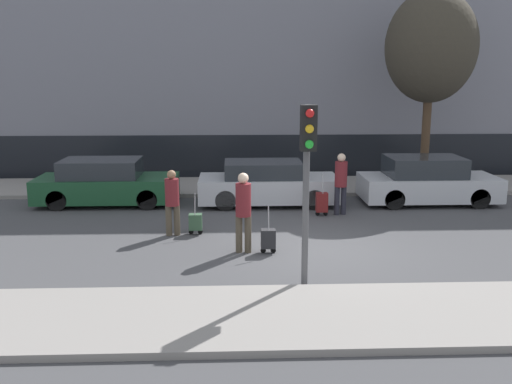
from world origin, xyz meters
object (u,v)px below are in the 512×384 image
parked_car_0 (106,183)px  traffic_light (307,159)px  pedestrian_right (341,180)px  trolley_right (322,202)px  pedestrian_left (172,199)px  pedestrian_center (243,207)px  trolley_left (195,222)px  parked_car_2 (427,182)px  bare_tree_near_crossing (431,47)px  parked_bicycle (269,175)px  trolley_center (268,239)px  parked_car_1 (267,184)px

parked_car_0 → traffic_light: (5.15, -7.09, 1.77)m
pedestrian_right → trolley_right: bearing=-179.9°
pedestrian_left → pedestrian_center: pedestrian_center is taller
trolley_right → trolley_left: bearing=-153.2°
parked_car_2 → parked_car_0: bearing=178.5°
parked_car_0 → bare_tree_near_crossing: 11.15m
trolley_left → parked_bicycle: 5.88m
parked_car_2 → traffic_light: bearing=-123.8°
bare_tree_near_crossing → pedestrian_center: bearing=-133.4°
parked_car_0 → parked_bicycle: parked_car_0 is taller
pedestrian_right → bare_tree_near_crossing: size_ratio=0.27×
pedestrian_center → trolley_center: pedestrian_center is taller
parked_car_0 → trolley_center: (4.60, -4.97, -0.32)m
parked_car_1 → trolley_center: 4.78m
parked_bicycle → trolley_left: bearing=-111.5°
parked_car_2 → pedestrian_right: size_ratio=2.35×
pedestrian_right → trolley_right: (-0.54, -0.12, -0.60)m
trolley_right → parked_bicycle: trolley_right is taller
trolley_right → pedestrian_left: bearing=-155.7°
parked_bicycle → traffic_light: bearing=-89.4°
parked_bicycle → pedestrian_left: bearing=-116.0°
pedestrian_center → trolley_center: (0.55, -0.07, -0.70)m
trolley_left → bare_tree_near_crossing: bare_tree_near_crossing is taller
parked_car_2 → trolley_right: bearing=-157.2°
parked_car_0 → pedestrian_center: (4.06, -4.90, 0.38)m
pedestrian_left → parked_bicycle: pedestrian_left is taller
parked_car_0 → parked_car_2: bearing=-1.5°
bare_tree_near_crossing → parked_car_1: bearing=-161.0°
pedestrian_left → pedestrian_center: size_ratio=0.90×
trolley_left → pedestrian_right: bearing=25.0°
parked_car_0 → pedestrian_right: (6.83, -1.58, 0.34)m
trolley_right → traffic_light: bearing=-101.9°
trolley_center → trolley_right: 3.69m
parked_car_2 → pedestrian_center: 7.34m
trolley_left → pedestrian_center: size_ratio=0.59×
pedestrian_center → bare_tree_near_crossing: size_ratio=0.28×
traffic_light → parked_car_1: bearing=92.4°
parked_car_1 → trolley_right: parked_car_1 is taller
trolley_left → traffic_light: size_ratio=0.31×
parked_car_0 → parked_car_1: bearing=-2.5°
pedestrian_center → bare_tree_near_crossing: bare_tree_near_crossing is taller
pedestrian_center → pedestrian_right: 4.33m
trolley_left → trolley_right: bearing=26.8°
parked_car_1 → pedestrian_center: (-0.81, -4.69, 0.40)m
parked_car_0 → parked_car_2: (9.73, -0.26, 0.02)m
trolley_left → bare_tree_near_crossing: 9.94m
parked_car_2 → pedestrian_right: pedestrian_right is taller
parked_car_1 → pedestrian_right: pedestrian_right is taller
pedestrian_center → traffic_light: size_ratio=0.53×
parked_car_0 → parked_car_2: size_ratio=1.03×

